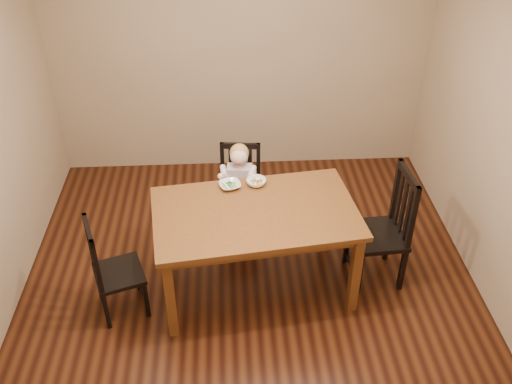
{
  "coord_description": "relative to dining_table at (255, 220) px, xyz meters",
  "views": [
    {
      "loc": [
        -0.16,
        -3.7,
        3.59
      ],
      "look_at": [
        0.07,
        0.25,
        0.8
      ],
      "focal_mm": 40.0,
      "sensor_mm": 36.0,
      "label": 1
    }
  ],
  "objects": [
    {
      "name": "chair_right",
      "position": [
        1.11,
        0.08,
        -0.21
      ],
      "size": [
        0.48,
        0.5,
        1.08
      ],
      "rotation": [
        0.0,
        0.0,
        1.65
      ],
      "color": "black",
      "rests_on": "room"
    },
    {
      "name": "bowl_peas",
      "position": [
        -0.2,
        0.35,
        0.12
      ],
      "size": [
        0.22,
        0.22,
        0.04
      ],
      "primitive_type": "imported",
      "rotation": [
        0.0,
        0.0,
        0.28
      ],
      "color": "white",
      "rests_on": "dining_table"
    },
    {
      "name": "fork",
      "position": [
        -0.23,
        0.32,
        0.14
      ],
      "size": [
        0.08,
        0.1,
        0.05
      ],
      "rotation": [
        0.0,
        0.0,
        0.64
      ],
      "color": "silver",
      "rests_on": "bowl_peas"
    },
    {
      "name": "chair_child",
      "position": [
        -0.1,
        0.81,
        -0.29
      ],
      "size": [
        0.43,
        0.41,
        0.92
      ],
      "rotation": [
        0.0,
        0.0,
        3.05
      ],
      "color": "black",
      "rests_on": "room"
    },
    {
      "name": "toddler",
      "position": [
        -0.11,
        0.76,
        -0.15
      ],
      "size": [
        0.34,
        0.41,
        0.53
      ],
      "primitive_type": null,
      "rotation": [
        0.0,
        0.0,
        3.05
      ],
      "color": "silver",
      "rests_on": "chair_child"
    },
    {
      "name": "chair_left",
      "position": [
        -1.17,
        -0.22,
        -0.29
      ],
      "size": [
        0.49,
        0.5,
        0.92
      ],
      "rotation": [
        0.0,
        0.0,
        -1.24
      ],
      "color": "black",
      "rests_on": "room"
    },
    {
      "name": "dining_table",
      "position": [
        0.0,
        0.0,
        0.0
      ],
      "size": [
        1.75,
        1.18,
        0.82
      ],
      "rotation": [
        0.0,
        0.0,
        0.13
      ],
      "color": "#533413",
      "rests_on": "room"
    },
    {
      "name": "room",
      "position": [
        -0.05,
        0.05,
        0.62
      ],
      "size": [
        4.01,
        4.01,
        2.71
      ],
      "color": "#45200E",
      "rests_on": "ground"
    },
    {
      "name": "bowl_veg",
      "position": [
        0.03,
        0.38,
        0.12
      ],
      "size": [
        0.19,
        0.19,
        0.05
      ],
      "primitive_type": "imported",
      "rotation": [
        0.0,
        0.0,
        0.12
      ],
      "color": "white",
      "rests_on": "dining_table"
    }
  ]
}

